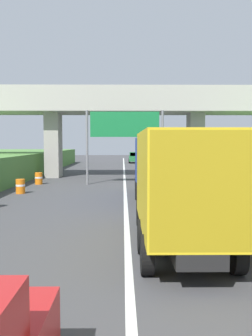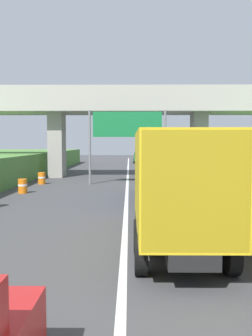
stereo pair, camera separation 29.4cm
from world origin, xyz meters
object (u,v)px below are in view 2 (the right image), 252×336
object	(u,v)px
truck_blue	(158,164)
car_green	(139,158)
overhead_highway_sign	(127,130)
construction_barrel_5	(42,178)
truck_yellow	(174,183)
construction_barrel_4	(23,186)

from	to	relation	value
truck_blue	car_green	size ratio (longest dim) A/B	1.78
overhead_highway_sign	construction_barrel_5	distance (m)	7.54
truck_blue	truck_yellow	bearing A→B (deg)	-91.60
overhead_highway_sign	car_green	xyz separation A→B (m)	(1.72, 29.90, -3.31)
overhead_highway_sign	truck_yellow	distance (m)	16.67
car_green	construction_barrel_5	xyz separation A→B (m)	(-8.29, -29.80, -0.40)
truck_blue	truck_yellow	distance (m)	9.60
truck_yellow	construction_barrel_4	distance (m)	14.11
construction_barrel_4	construction_barrel_5	distance (m)	5.04
car_green	construction_barrel_5	distance (m)	30.93
truck_blue	car_green	xyz separation A→B (m)	(-0.05, 36.75, -1.08)
car_green	construction_barrel_5	bearing A→B (deg)	-105.55
overhead_highway_sign	car_green	distance (m)	30.13
truck_blue	truck_yellow	xyz separation A→B (m)	(-0.27, -9.60, 0.00)
truck_blue	construction_barrel_4	world-z (taller)	truck_blue
overhead_highway_sign	truck_yellow	bearing A→B (deg)	-84.79
truck_yellow	overhead_highway_sign	bearing A→B (deg)	95.21
construction_barrel_4	truck_yellow	bearing A→B (deg)	-55.14
overhead_highway_sign	construction_barrel_5	world-z (taller)	overhead_highway_sign
construction_barrel_4	construction_barrel_5	size ratio (longest dim) A/B	1.00
truck_blue	construction_barrel_4	size ratio (longest dim) A/B	8.11
car_green	construction_barrel_4	world-z (taller)	car_green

